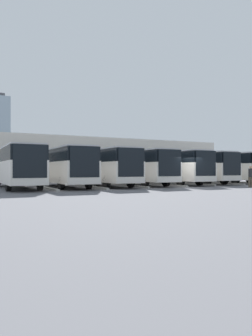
# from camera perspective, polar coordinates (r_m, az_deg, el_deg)

# --- Properties ---
(ground_plane) EXTENTS (600.00, 600.00, 0.00)m
(ground_plane) POSITION_cam_1_polar(r_m,az_deg,el_deg) (27.89, 10.65, -3.32)
(ground_plane) COLOR #5B5B60
(bus_0) EXTENTS (2.72, 11.41, 3.23)m
(bus_0) POSITION_cam_1_polar(r_m,az_deg,el_deg) (40.97, 19.59, 0.18)
(bus_0) COLOR silver
(bus_0) RESTS_ON ground_plane
(curb_divider_0) EXTENTS (0.43, 7.40, 0.15)m
(curb_divider_0) POSITION_cam_1_polar(r_m,az_deg,el_deg) (38.51, 19.60, -2.36)
(curb_divider_0) COLOR #9E9E99
(curb_divider_0) RESTS_ON ground_plane
(bus_1) EXTENTS (2.72, 11.41, 3.23)m
(bus_1) POSITION_cam_1_polar(r_m,az_deg,el_deg) (38.31, 15.92, 0.21)
(bus_1) COLOR silver
(bus_1) RESTS_ON ground_plane
(curb_divider_1) EXTENTS (0.43, 7.40, 0.15)m
(curb_divider_1) POSITION_cam_1_polar(r_m,az_deg,el_deg) (35.86, 15.67, -2.52)
(curb_divider_1) COLOR #9E9E99
(curb_divider_1) RESTS_ON ground_plane
(bus_2) EXTENTS (2.72, 11.41, 3.23)m
(bus_2) POSITION_cam_1_polar(r_m,az_deg,el_deg) (35.89, 11.65, 0.24)
(bus_2) COLOR silver
(bus_2) RESTS_ON ground_plane
(curb_divider_2) EXTENTS (0.43, 7.40, 0.15)m
(curb_divider_2) POSITION_cam_1_polar(r_m,az_deg,el_deg) (33.45, 11.07, -2.69)
(curb_divider_2) COLOR #9E9E99
(curb_divider_2) RESTS_ON ground_plane
(bus_3) EXTENTS (2.72, 11.41, 3.23)m
(bus_3) POSITION_cam_1_polar(r_m,az_deg,el_deg) (33.17, 7.42, 0.28)
(bus_3) COLOR silver
(bus_3) RESTS_ON ground_plane
(curb_divider_3) EXTENTS (0.43, 7.40, 0.15)m
(curb_divider_3) POSITION_cam_1_polar(r_m,az_deg,el_deg) (30.77, 6.45, -2.90)
(curb_divider_3) COLOR #9E9E99
(curb_divider_3) RESTS_ON ground_plane
(bus_4) EXTENTS (2.72, 11.41, 3.23)m
(bus_4) POSITION_cam_1_polar(r_m,az_deg,el_deg) (31.28, 1.81, 0.31)
(bus_4) COLOR silver
(bus_4) RESTS_ON ground_plane
(curb_divider_4) EXTENTS (0.43, 7.40, 0.15)m
(curb_divider_4) POSITION_cam_1_polar(r_m,az_deg,el_deg) (28.95, 0.31, -3.07)
(curb_divider_4) COLOR #9E9E99
(curb_divider_4) RESTS_ON ground_plane
(bus_5) EXTENTS (2.72, 11.41, 3.23)m
(bus_5) POSITION_cam_1_polar(r_m,az_deg,el_deg) (29.39, -4.17, 0.35)
(bus_5) COLOR silver
(bus_5) RESTS_ON ground_plane
(curb_divider_5) EXTENTS (0.43, 7.40, 0.15)m
(curb_divider_5) POSITION_cam_1_polar(r_m,az_deg,el_deg) (27.17, -6.29, -3.25)
(curb_divider_5) COLOR #9E9E99
(curb_divider_5) RESTS_ON ground_plane
(bus_6) EXTENTS (2.72, 11.41, 3.23)m
(bus_6) POSITION_cam_1_polar(r_m,az_deg,el_deg) (28.06, -11.01, 0.38)
(bus_6) COLOR silver
(bus_6) RESTS_ON ground_plane
(curb_divider_6) EXTENTS (0.43, 7.40, 0.15)m
(curb_divider_6) POSITION_cam_1_polar(r_m,az_deg,el_deg) (25.98, -13.81, -3.38)
(curb_divider_6) COLOR #9E9E99
(curb_divider_6) RESTS_ON ground_plane
(bus_7) EXTENTS (2.72, 11.41, 3.23)m
(bus_7) POSITION_cam_1_polar(r_m,az_deg,el_deg) (27.25, -18.45, 0.41)
(bus_7) COLOR silver
(bus_7) RESTS_ON ground_plane
(pedestrian) EXTENTS (0.54, 0.54, 1.80)m
(pedestrian) POSITION_cam_1_polar(r_m,az_deg,el_deg) (29.22, 20.91, -1.27)
(pedestrian) COLOR brown
(pedestrian) RESTS_ON ground_plane
(station_building) EXTENTS (35.34, 14.75, 5.55)m
(station_building) POSITION_cam_1_polar(r_m,az_deg,el_deg) (46.78, -6.19, 1.34)
(station_building) COLOR beige
(station_building) RESTS_ON ground_plane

